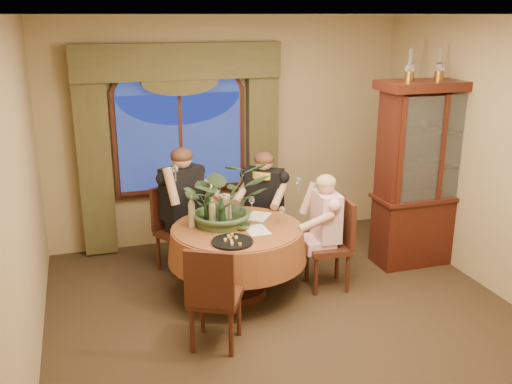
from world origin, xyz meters
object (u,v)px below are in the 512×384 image
object	(u,v)px
chair_back	(179,230)
person_scarf	(264,207)
oil_lamp_left	(410,65)
chair_front_left	(215,295)
wine_bottle_3	(212,212)
dining_table	(237,261)
wine_bottle_2	(222,214)
chair_right	(328,245)
person_pink	(326,231)
china_cabinet	(429,174)
centerpiece_plant	(224,168)
chair_back_right	(260,219)
person_back	(183,209)
stoneware_vase	(225,209)
oil_lamp_right	(469,63)
oil_lamp_center	(440,64)
wine_bottle_1	(192,212)
olive_bowl	(243,227)
wine_bottle_0	(207,209)

from	to	relation	value
chair_back	person_scarf	xyz separation A→B (m)	(1.01, -0.01, 0.18)
oil_lamp_left	chair_back	distance (m)	3.09
chair_front_left	wine_bottle_3	xyz separation A→B (m)	(0.19, 0.89, 0.44)
dining_table	wine_bottle_2	world-z (taller)	wine_bottle_2
chair_right	chair_back	bearing A→B (deg)	64.87
person_pink	wine_bottle_2	world-z (taller)	person_pink
china_cabinet	wine_bottle_3	size ratio (longest dim) A/B	6.41
wine_bottle_3	centerpiece_plant	bearing A→B (deg)	33.83
chair_back	chair_back_right	bearing A→B (deg)	154.38
person_back	oil_lamp_left	bearing A→B (deg)	138.55
oil_lamp_left	stoneware_vase	world-z (taller)	oil_lamp_left
person_back	person_scarf	distance (m)	0.95
oil_lamp_right	centerpiece_plant	size ratio (longest dim) A/B	0.34
chair_right	chair_front_left	world-z (taller)	same
chair_right	chair_back_right	xyz separation A→B (m)	(-0.43, 0.98, 0.00)
oil_lamp_center	chair_front_left	world-z (taller)	oil_lamp_center
oil_lamp_right	centerpiece_plant	bearing A→B (deg)	-179.24
person_back	chair_front_left	bearing A→B (deg)	62.52
dining_table	person_scarf	bearing A→B (deg)	54.78
china_cabinet	person_pink	size ratio (longest dim) A/B	1.71
oil_lamp_left	wine_bottle_3	xyz separation A→B (m)	(-2.21, -0.14, -1.37)
dining_table	china_cabinet	xyz separation A→B (m)	(2.33, 0.18, 0.68)
centerpiece_plant	wine_bottle_1	size ratio (longest dim) A/B	3.02
oil_lamp_right	person_pink	bearing A→B (deg)	-172.14
chair_front_left	wine_bottle_1	distance (m)	1.07
olive_bowl	chair_right	bearing A→B (deg)	-2.40
person_scarf	stoneware_vase	xyz separation A→B (m)	(-0.63, -0.60, 0.24)
person_back	person_pink	bearing A→B (deg)	120.81
chair_back	person_scarf	bearing A→B (deg)	148.64
dining_table	oil_lamp_left	world-z (taller)	oil_lamp_left
oil_lamp_right	olive_bowl	distance (m)	3.07
chair_back	wine_bottle_3	xyz separation A→B (m)	(0.22, -0.73, 0.44)
dining_table	wine_bottle_1	xyz separation A→B (m)	(-0.44, 0.12, 0.54)
chair_back_right	person_back	world-z (taller)	person_back
oil_lamp_right	wine_bottle_1	size ratio (longest dim) A/B	1.03
olive_bowl	wine_bottle_3	world-z (taller)	wine_bottle_3
oil_lamp_left	wine_bottle_3	bearing A→B (deg)	-176.31
chair_back	wine_bottle_0	distance (m)	0.78
chair_back_right	chair_front_left	size ratio (longest dim) A/B	1.00
dining_table	olive_bowl	bearing A→B (deg)	-65.58
chair_back_right	wine_bottle_1	world-z (taller)	wine_bottle_1
chair_back	olive_bowl	bearing A→B (deg)	89.43
chair_right	wine_bottle_2	distance (m)	1.20
wine_bottle_2	oil_lamp_right	bearing A→B (deg)	4.45
olive_bowl	dining_table	bearing A→B (deg)	114.42
chair_right	oil_lamp_left	bearing A→B (deg)	-66.48
oil_lamp_right	wine_bottle_2	world-z (taller)	oil_lamp_right
oil_lamp_left	olive_bowl	world-z (taller)	oil_lamp_left
wine_bottle_3	dining_table	bearing A→B (deg)	-9.86
dining_table	chair_front_left	bearing A→B (deg)	-117.07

